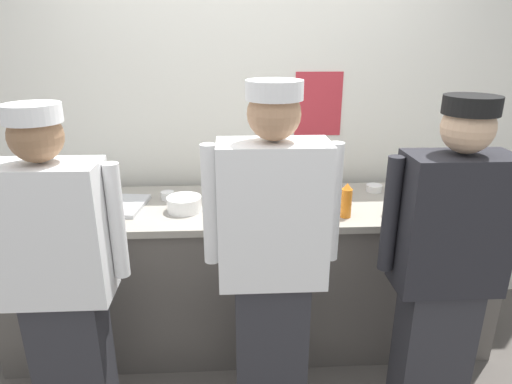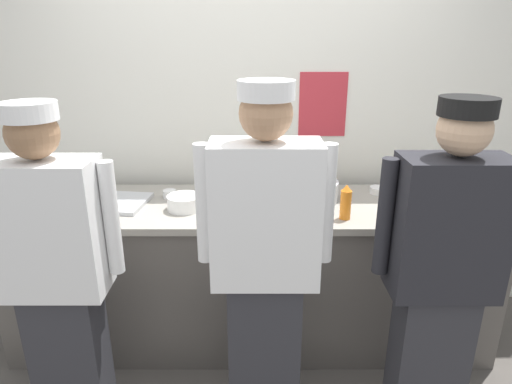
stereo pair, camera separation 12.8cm
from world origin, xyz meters
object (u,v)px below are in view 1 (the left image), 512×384
(sheet_tray, at_px, (99,205))
(squeeze_bottle_secondary, at_px, (393,197))
(chef_near_left, at_px, (60,278))
(chef_far_right, at_px, (445,268))
(ramekin_yellow_sauce, at_px, (167,195))
(ramekin_red_sauce, at_px, (374,188))
(mixing_bowl_steel, at_px, (306,189))
(deli_cup, at_px, (411,206))
(chefs_knife, at_px, (234,195))
(plate_stack_front, at_px, (184,204))
(plate_stack_rear, at_px, (435,199))
(squeeze_bottle_primary, at_px, (346,201))
(chef_center, at_px, (272,260))

(sheet_tray, xyz_separation_m, squeeze_bottle_secondary, (1.68, -0.19, 0.09))
(chef_near_left, xyz_separation_m, chef_far_right, (1.73, -0.02, 0.01))
(ramekin_yellow_sauce, relative_size, ramekin_red_sauce, 0.80)
(chef_near_left, bearing_deg, chef_far_right, -0.75)
(mixing_bowl_steel, bearing_deg, ramekin_yellow_sauce, 177.81)
(sheet_tray, bearing_deg, chef_far_right, -22.63)
(ramekin_red_sauce, xyz_separation_m, deli_cup, (0.08, -0.40, 0.03))
(chef_near_left, xyz_separation_m, deli_cup, (1.76, 0.50, 0.11))
(deli_cup, relative_size, chefs_knife, 0.37)
(squeeze_bottle_secondary, xyz_separation_m, deli_cup, (0.10, -0.02, -0.05))
(plate_stack_front, bearing_deg, chef_far_right, -27.38)
(chef_near_left, relative_size, plate_stack_front, 8.32)
(plate_stack_rear, bearing_deg, ramekin_red_sauce, 137.80)
(plate_stack_rear, height_order, chefs_knife, plate_stack_rear)
(plate_stack_rear, bearing_deg, squeeze_bottle_primary, -165.56)
(ramekin_yellow_sauce, bearing_deg, chefs_knife, 5.20)
(plate_stack_front, bearing_deg, mixing_bowl_steel, 12.40)
(chef_center, xyz_separation_m, squeeze_bottle_primary, (0.45, 0.45, 0.11))
(chef_far_right, xyz_separation_m, chefs_knife, (-0.96, 0.87, 0.05))
(plate_stack_front, distance_m, ramekin_yellow_sauce, 0.23)
(deli_cup, bearing_deg, sheet_tray, 173.23)
(chef_near_left, xyz_separation_m, sheet_tray, (-0.02, 0.71, 0.07))
(chef_far_right, xyz_separation_m, ramekin_red_sauce, (-0.05, 0.92, 0.07))
(chef_center, relative_size, chef_far_right, 1.04)
(chef_center, relative_size, plate_stack_rear, 7.13)
(sheet_tray, distance_m, chefs_knife, 0.81)
(chef_near_left, xyz_separation_m, ramekin_yellow_sauce, (0.37, 0.81, 0.08))
(squeeze_bottle_secondary, bearing_deg, chef_near_left, -162.74)
(ramekin_red_sauce, bearing_deg, chefs_knife, -177.30)
(chef_center, height_order, ramekin_yellow_sauce, chef_center)
(plate_stack_front, height_order, plate_stack_rear, plate_stack_front)
(chef_near_left, relative_size, mixing_bowl_steel, 4.45)
(chef_far_right, relative_size, plate_stack_front, 8.43)
(sheet_tray, bearing_deg, mixing_bowl_steel, 3.43)
(chef_center, xyz_separation_m, squeeze_bottle_secondary, (0.72, 0.48, 0.11))
(chef_near_left, bearing_deg, ramekin_yellow_sauce, 65.73)
(chef_far_right, height_order, chefs_knife, chef_far_right)
(chef_center, distance_m, chef_far_right, 0.79)
(ramekin_yellow_sauce, bearing_deg, chef_center, -53.56)
(plate_stack_front, relative_size, sheet_tray, 0.38)
(squeeze_bottle_primary, xyz_separation_m, squeeze_bottle_secondary, (0.27, 0.03, 0.01))
(chef_near_left, height_order, ramekin_red_sauce, chef_near_left)
(chef_center, bearing_deg, chef_near_left, -178.01)
(squeeze_bottle_secondary, bearing_deg, squeeze_bottle_primary, -173.25)
(sheet_tray, xyz_separation_m, squeeze_bottle_primary, (1.41, -0.22, 0.08))
(ramekin_red_sauce, bearing_deg, chef_far_right, -86.76)
(mixing_bowl_steel, bearing_deg, deli_cup, -27.71)
(chef_near_left, xyz_separation_m, mixing_bowl_steel, (1.22, 0.78, 0.12))
(plate_stack_rear, distance_m, ramekin_red_sauce, 0.39)
(squeeze_bottle_primary, distance_m, deli_cup, 0.37)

